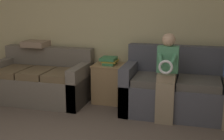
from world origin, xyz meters
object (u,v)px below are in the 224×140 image
object	(u,v)px
child_left_seated	(167,73)
side_shelf	(109,83)
couch_main	(198,92)
book_stack	(109,61)
throw_pillow	(37,43)
couch_side	(42,81)

from	to	relation	value
child_left_seated	side_shelf	world-z (taller)	child_left_seated
couch_main	side_shelf	size ratio (longest dim) A/B	3.46
side_shelf	book_stack	size ratio (longest dim) A/B	2.14
throw_pillow	couch_main	bearing A→B (deg)	-6.65
couch_main	throw_pillow	world-z (taller)	couch_main
couch_main	side_shelf	distance (m)	1.47
side_shelf	throw_pillow	xyz separation A→B (m)	(-1.39, 0.11, 0.60)
couch_main	throw_pillow	distance (m)	2.91
couch_main	child_left_seated	xyz separation A→B (m)	(-0.45, -0.35, 0.34)
child_left_seated	couch_main	bearing A→B (deg)	38.25
couch_side	throw_pillow	xyz separation A→B (m)	(-0.23, 0.32, 0.61)
child_left_seated	throw_pillow	bearing A→B (deg)	164.05
couch_side	child_left_seated	world-z (taller)	child_left_seated
couch_main	throw_pillow	bearing A→B (deg)	173.35
book_stack	couch_side	bearing A→B (deg)	-169.97
couch_main	child_left_seated	distance (m)	0.66
side_shelf	throw_pillow	bearing A→B (deg)	175.44
child_left_seated	side_shelf	bearing A→B (deg)	150.27
couch_side	book_stack	xyz separation A→B (m)	(1.16, 0.20, 0.39)
couch_main	child_left_seated	size ratio (longest dim) A/B	1.79
side_shelf	book_stack	distance (m)	0.38
couch_side	throw_pillow	world-z (taller)	throw_pillow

